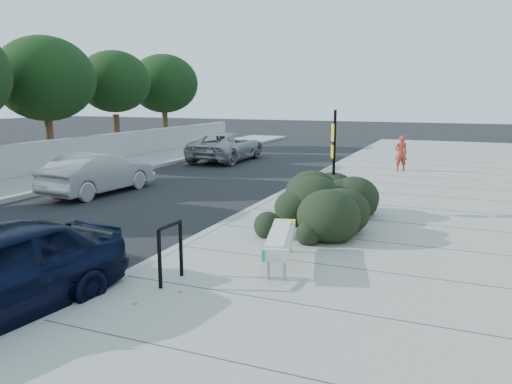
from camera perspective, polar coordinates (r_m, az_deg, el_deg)
ground at (r=11.27m, az=-8.73°, el=-6.81°), size 120.00×120.00×0.00m
sidewalk_near at (r=14.54m, az=21.79°, el=-3.14°), size 11.20×50.00×0.15m
sidewalk_far at (r=20.99m, az=-24.07°, el=0.82°), size 3.00×50.00×0.15m
curb_near at (r=15.59m, az=0.79°, el=-1.40°), size 0.22×50.00×0.17m
curb_far at (r=19.93m, az=-21.10°, el=0.57°), size 0.22×50.00×0.17m
far_wall at (r=22.15m, az=-27.25°, el=2.81°), size 0.30×40.00×1.50m
tree_far_d at (r=25.67m, az=-22.95°, el=11.81°), size 4.60×4.60×6.16m
tree_far_e at (r=29.42m, az=-15.90°, el=12.01°), size 4.00×4.00×5.90m
tree_far_f at (r=33.50m, az=-10.50°, el=12.06°), size 4.40×4.40×6.07m
bench at (r=9.75m, az=2.83°, el=-5.39°), size 0.98×2.25×0.66m
bike_rack at (r=8.96m, az=-9.76°, el=-6.21°), size 0.09×0.74×1.07m
sign_post at (r=13.91m, az=8.84°, el=4.04°), size 0.17×0.31×2.89m
hedge at (r=12.88m, az=7.53°, el=-0.58°), size 2.77×4.15×1.43m
wagon_silver at (r=18.51m, az=-17.51°, el=2.08°), size 1.82×4.52×1.46m
suv_silver at (r=26.76m, az=-3.38°, el=5.20°), size 2.59×5.48×1.51m
pedestrian at (r=22.93m, az=16.23°, el=4.28°), size 0.68×0.58×1.56m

